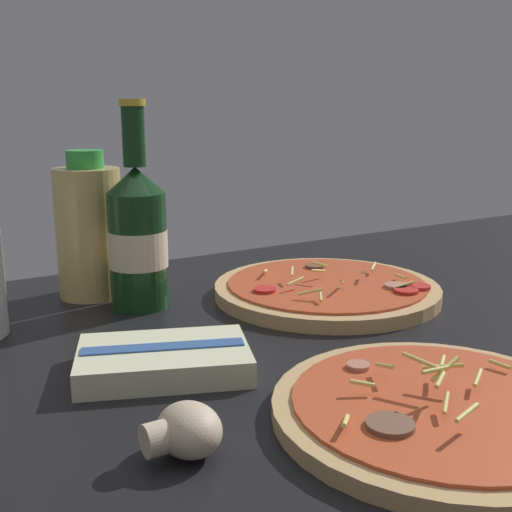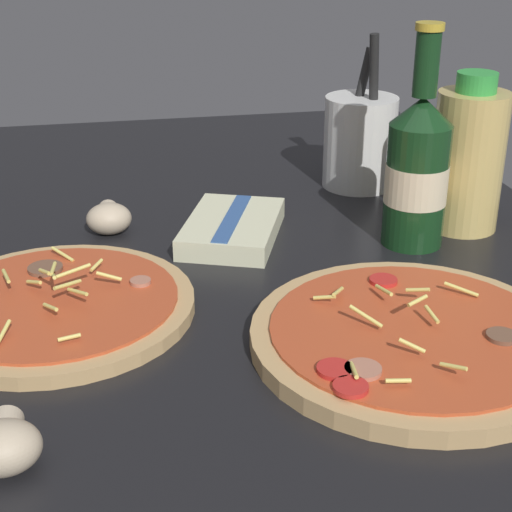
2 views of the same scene
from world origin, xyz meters
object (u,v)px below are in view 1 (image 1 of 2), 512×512
at_px(beer_bottle, 138,235).
at_px(oil_bottle, 89,230).
at_px(dish_towel, 164,360).
at_px(pizza_near, 441,410).
at_px(pizza_far, 327,289).
at_px(mushroom_left, 186,431).

relative_size(beer_bottle, oil_bottle, 1.33).
height_order(beer_bottle, dish_towel, beer_bottle).
bearing_deg(pizza_near, pizza_far, 67.99).
xyz_separation_m(pizza_far, beer_bottle, (-0.22, 0.09, 0.08)).
distance_m(beer_bottle, oil_bottle, 0.08).
bearing_deg(dish_towel, beer_bottle, 74.67).
height_order(beer_bottle, oil_bottle, beer_bottle).
bearing_deg(oil_bottle, dish_towel, -94.02).
xyz_separation_m(beer_bottle, mushroom_left, (-0.10, -0.34, -0.07)).
relative_size(beer_bottle, dish_towel, 1.36).
height_order(pizza_near, oil_bottle, oil_bottle).
distance_m(pizza_near, dish_towel, 0.24).
xyz_separation_m(oil_bottle, dish_towel, (-0.02, -0.27, -0.07)).
bearing_deg(dish_towel, pizza_far, 22.55).
distance_m(pizza_near, oil_bottle, 0.49).
xyz_separation_m(beer_bottle, dish_towel, (-0.05, -0.20, -0.08)).
xyz_separation_m(pizza_far, dish_towel, (-0.27, -0.11, 0.00)).
height_order(pizza_near, dish_towel, pizza_near).
distance_m(pizza_far, beer_bottle, 0.25).
relative_size(beer_bottle, mushroom_left, 4.42).
height_order(pizza_far, dish_towel, pizza_far).
bearing_deg(pizza_near, beer_bottle, 103.30).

